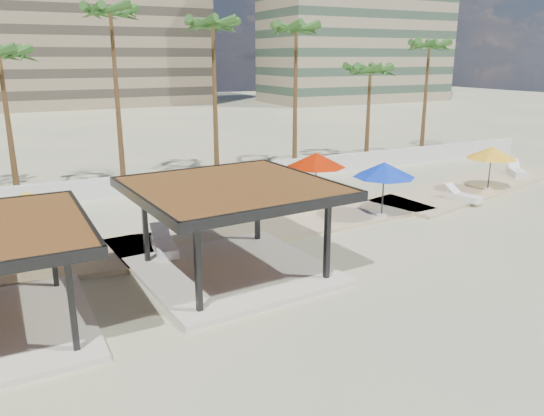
% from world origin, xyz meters
% --- Properties ---
extents(ground, '(200.00, 200.00, 0.00)m').
position_xyz_m(ground, '(0.00, 0.00, 0.00)').
color(ground, '#C9B885').
rests_on(ground, ground).
extents(promenade, '(44.45, 7.97, 0.24)m').
position_xyz_m(promenade, '(2.00, 7.67, 0.06)').
color(promenade, '#C6B284').
rests_on(promenade, ground).
extents(boundary_wall, '(56.00, 0.30, 1.20)m').
position_xyz_m(boundary_wall, '(0.00, 16.00, 0.60)').
color(boundary_wall, silver).
rests_on(boundary_wall, ground).
extents(building_mid, '(38.00, 16.00, 30.40)m').
position_xyz_m(building_mid, '(4.00, 78.00, 14.27)').
color(building_mid, '#847259').
rests_on(building_mid, ground).
extents(pavilion_central, '(7.18, 7.18, 3.39)m').
position_xyz_m(pavilion_central, '(-2.44, 2.87, 2.02)').
color(pavilion_central, beige).
rests_on(pavilion_central, ground).
extents(umbrella_b, '(3.14, 3.14, 2.55)m').
position_xyz_m(umbrella_b, '(-8.82, 7.75, 2.37)').
color(umbrella_b, beige).
rests_on(umbrella_b, promenade).
extents(umbrella_c, '(3.50, 3.50, 2.74)m').
position_xyz_m(umbrella_c, '(4.92, 9.13, 2.53)').
color(umbrella_c, beige).
rests_on(umbrella_c, promenade).
extents(umbrella_d, '(3.65, 3.65, 2.66)m').
position_xyz_m(umbrella_d, '(6.67, 5.80, 2.47)').
color(umbrella_d, beige).
rests_on(umbrella_d, promenade).
extents(umbrella_e, '(3.57, 3.57, 2.54)m').
position_xyz_m(umbrella_e, '(15.50, 7.17, 2.36)').
color(umbrella_e, beige).
rests_on(umbrella_e, promenade).
extents(lounger_a, '(1.01, 2.41, 0.89)m').
position_xyz_m(lounger_a, '(-4.17, 5.85, 0.39)').
color(lounger_a, white).
rests_on(lounger_a, promenade).
extents(lounger_b, '(1.31, 2.27, 0.82)m').
position_xyz_m(lounger_b, '(4.02, 9.25, 0.38)').
color(lounger_b, white).
rests_on(lounger_b, promenade).
extents(lounger_c, '(1.03, 2.14, 0.78)m').
position_xyz_m(lounger_c, '(12.47, 6.15, 0.37)').
color(lounger_c, white).
rests_on(lounger_c, promenade).
extents(lounger_d, '(1.93, 2.35, 0.88)m').
position_xyz_m(lounger_d, '(20.49, 9.24, 0.39)').
color(lounger_d, white).
rests_on(lounger_d, promenade).
extents(palm_d, '(3.00, 3.00, 10.99)m').
position_xyz_m(palm_d, '(-3.00, 18.90, 9.72)').
color(palm_d, brown).
rests_on(palm_d, ground).
extents(palm_e, '(3.00, 3.00, 10.39)m').
position_xyz_m(palm_e, '(3.00, 18.40, 9.16)').
color(palm_e, brown).
rests_on(palm_e, ground).
extents(palm_f, '(3.00, 3.00, 10.30)m').
position_xyz_m(palm_f, '(9.00, 18.60, 9.07)').
color(palm_f, brown).
rests_on(palm_f, ground).
extents(palm_g, '(3.00, 3.00, 7.59)m').
position_xyz_m(palm_g, '(15.00, 18.20, 6.52)').
color(palm_g, brown).
rests_on(palm_g, ground).
extents(palm_h, '(3.00, 3.00, 9.36)m').
position_xyz_m(palm_h, '(21.00, 18.80, 8.19)').
color(palm_h, brown).
rests_on(palm_h, ground).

